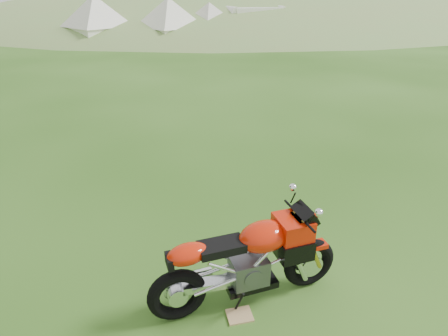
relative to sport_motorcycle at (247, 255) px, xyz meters
name	(u,v)px	position (x,y,z in m)	size (l,w,h in m)	color
ground	(242,237)	(0.50, 1.08, -0.63)	(120.00, 120.00, 0.00)	#234B10
hillside	(264,14)	(24.50, 41.08, -0.63)	(80.00, 64.00, 8.00)	#739F51
hedgerow	(264,14)	(24.50, 41.08, -0.63)	(36.00, 1.20, 8.60)	black
sport_motorcycle	(247,255)	(0.00, 0.00, 0.00)	(2.12, 0.53, 1.27)	red
plywood_board	(240,315)	(-0.18, -0.19, -0.62)	(0.28, 0.22, 0.02)	tan
tent_left	(96,19)	(1.78, 23.23, 0.73)	(3.14, 3.14, 2.72)	white
tent_mid	(169,20)	(5.89, 21.26, 0.68)	(3.04, 3.04, 2.63)	white
tent_right	(209,20)	(8.60, 21.26, 0.58)	(2.80, 2.80, 2.43)	beige
caravan	(255,22)	(11.90, 21.12, 0.36)	(4.25, 1.90, 1.99)	white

